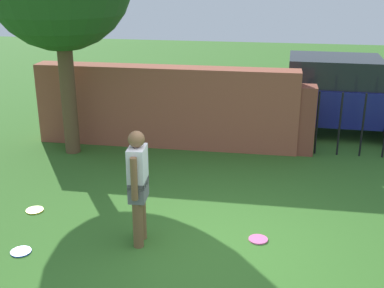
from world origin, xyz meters
The scene contains 8 objects.
ground_plane centered at (0.00, 0.00, 0.00)m, with size 40.00×40.00×0.00m, color #336623.
brick_wall centered at (-1.50, 4.10, 0.85)m, with size 5.48×0.50×1.69m, color brown.
person centered at (-1.00, 0.13, 0.90)m, with size 0.24×0.54×1.62m.
fence_gate centered at (2.71, 4.10, 0.70)m, with size 3.19×0.44×1.40m.
car centered at (2.03, 5.69, 0.86)m, with size 4.25×2.03×1.72m.
frisbee_blue centered at (-2.51, -0.38, 0.01)m, with size 0.27×0.27×0.02m, color blue.
frisbee_pink centered at (0.61, 0.46, 0.01)m, with size 0.27×0.27×0.02m, color pink.
frisbee_yellow centered at (-2.88, 0.77, 0.01)m, with size 0.27×0.27×0.02m, color yellow.
Camera 1 is at (0.69, -5.70, 3.59)m, focal length 46.44 mm.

